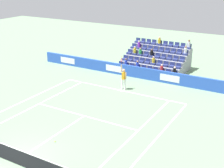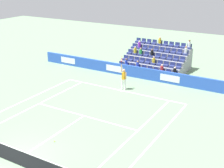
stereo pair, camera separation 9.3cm
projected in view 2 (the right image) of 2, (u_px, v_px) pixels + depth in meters
name	position (u px, v px, depth m)	size (l,w,h in m)	color
ground_plane	(13.00, 163.00, 16.25)	(80.00, 80.00, 0.00)	gray
line_baseline	(122.00, 91.00, 25.85)	(10.97, 0.10, 0.01)	white
line_service	(84.00, 116.00, 21.42)	(8.23, 0.10, 0.01)	white
line_centre_service	(53.00, 136.00, 18.83)	(0.10, 6.40, 0.01)	white
line_singles_sideline_left	(35.00, 106.00, 23.01)	(0.10, 11.89, 0.01)	white
line_singles_sideline_right	(135.00, 134.00, 19.09)	(0.10, 11.89, 0.01)	white
line_doubles_sideline_left	(22.00, 102.00, 23.66)	(0.10, 11.89, 0.01)	white
line_doubles_sideline_right	(155.00, 139.00, 18.44)	(0.10, 11.89, 0.01)	white
line_centre_mark	(122.00, 91.00, 25.77)	(0.10, 0.20, 0.01)	white
sponsor_barrier	(141.00, 73.00, 28.59)	(22.43, 0.22, 1.07)	blue
tennis_net	(12.00, 154.00, 16.07)	(11.97, 0.10, 1.07)	#33383D
tennis_player	(124.00, 78.00, 25.87)	(0.53, 0.38, 2.85)	white
stadium_stand	(157.00, 61.00, 31.37)	(6.20, 4.75, 3.02)	gray
loose_tennis_ball	(55.00, 141.00, 18.18)	(0.07, 0.07, 0.07)	#D1E533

